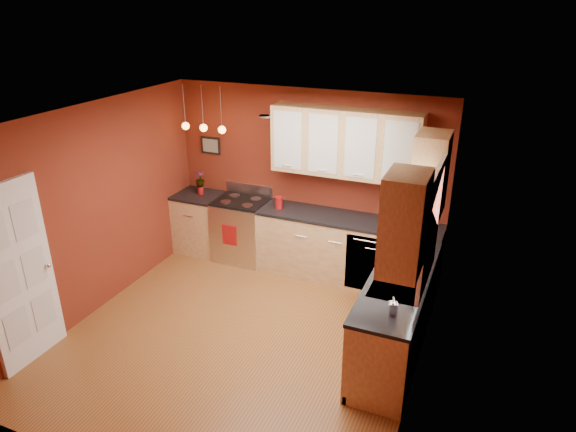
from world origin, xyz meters
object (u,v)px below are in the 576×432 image
at_px(soap_pump, 393,306).
at_px(coffee_maker, 393,214).
at_px(gas_range, 242,229).
at_px(sink, 397,287).
at_px(red_canister, 279,203).

bearing_deg(soap_pump, coffee_maker, 101.97).
height_order(coffee_maker, soap_pump, coffee_maker).
relative_size(gas_range, coffee_maker, 4.81).
distance_m(gas_range, soap_pump, 3.43).
bearing_deg(sink, red_canister, 143.80).
xyz_separation_m(red_canister, coffee_maker, (1.59, 0.19, 0.02)).
bearing_deg(sink, coffee_maker, 103.58).
bearing_deg(soap_pump, sink, 97.05).
relative_size(gas_range, soap_pump, 6.15).
height_order(sink, coffee_maker, sink).
bearing_deg(red_canister, coffee_maker, 6.67).
distance_m(sink, soap_pump, 0.57).
bearing_deg(gas_range, coffee_maker, 3.65).
relative_size(red_canister, coffee_maker, 0.77).
relative_size(gas_range, red_canister, 6.27).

